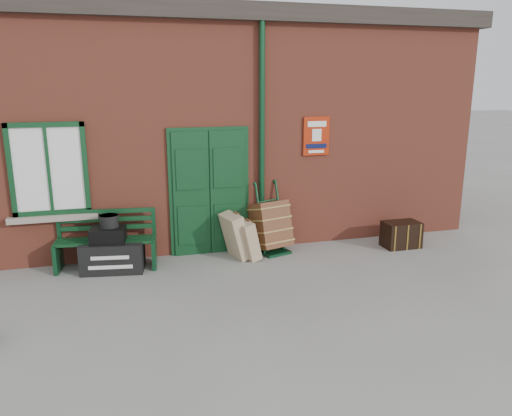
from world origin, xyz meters
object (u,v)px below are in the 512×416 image
object	(u,v)px
porter_trolley	(271,226)
dark_trunk	(401,234)
houdini_trunk	(113,256)
bench	(106,238)

from	to	relation	value
porter_trolley	dark_trunk	world-z (taller)	porter_trolley
houdini_trunk	porter_trolley	distance (m)	2.79
houdini_trunk	dark_trunk	distance (m)	5.20
bench	porter_trolley	xyz separation A→B (m)	(2.86, 0.02, -0.02)
houdini_trunk	porter_trolley	size ratio (longest dim) A/B	0.79
houdini_trunk	dark_trunk	size ratio (longest dim) A/B	1.48
bench	porter_trolley	bearing A→B (deg)	7.76
bench	dark_trunk	xyz separation A→B (m)	(5.29, -0.39, -0.26)
houdini_trunk	porter_trolley	xyz separation A→B (m)	(2.77, 0.22, 0.24)
dark_trunk	bench	bearing A→B (deg)	175.74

